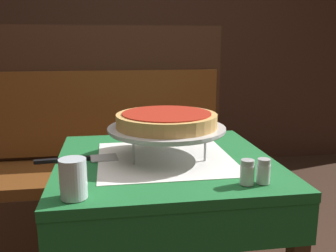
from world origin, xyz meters
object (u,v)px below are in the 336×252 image
at_px(deep_dish_pizza, 167,120).
at_px(pizza_pan_stand, 167,130).
at_px(pizza_server, 79,159).
at_px(dining_table_rear, 103,106).
at_px(pepper_shaker, 264,171).
at_px(salt_shaker, 247,172).
at_px(booth_bench, 112,184).
at_px(dining_table_front, 165,186).
at_px(condiment_caddy, 96,89).
at_px(water_glass_near, 73,179).

bearing_deg(deep_dish_pizza, pizza_pan_stand, 90.00).
distance_m(deep_dish_pizza, pizza_server, 0.33).
height_order(dining_table_rear, pepper_shaker, pepper_shaker).
height_order(pizza_pan_stand, salt_shaker, pizza_pan_stand).
height_order(dining_table_rear, deep_dish_pizza, deep_dish_pizza).
height_order(dining_table_rear, booth_bench, booth_bench).
distance_m(dining_table_front, pepper_shaker, 0.40).
bearing_deg(salt_shaker, pizza_server, 148.40).
height_order(deep_dish_pizza, condiment_caddy, condiment_caddy).
height_order(water_glass_near, condiment_caddy, condiment_caddy).
bearing_deg(condiment_caddy, dining_table_rear, 65.28).
relative_size(dining_table_rear, pizza_server, 2.68).
bearing_deg(deep_dish_pizza, pepper_shaker, -51.87).
relative_size(pepper_shaker, condiment_caddy, 0.44).
bearing_deg(pizza_pan_stand, pepper_shaker, -51.87).
xyz_separation_m(dining_table_rear, booth_bench, (0.05, -0.93, -0.30)).
distance_m(booth_bench, water_glass_near, 1.23).
height_order(dining_table_front, pepper_shaker, pepper_shaker).
xyz_separation_m(booth_bench, salt_shaker, (0.38, -1.11, 0.44)).
relative_size(pizza_pan_stand, condiment_caddy, 2.50).
height_order(pizza_pan_stand, water_glass_near, pizza_pan_stand).
height_order(deep_dish_pizza, salt_shaker, deep_dish_pizza).
bearing_deg(deep_dish_pizza, salt_shaker, -58.16).
bearing_deg(booth_bench, pizza_pan_stand, -76.50).
xyz_separation_m(dining_table_front, condiment_caddy, (-0.28, 1.66, 0.15)).
xyz_separation_m(deep_dish_pizza, pizza_server, (-0.30, 0.00, -0.13)).
bearing_deg(dining_table_front, dining_table_rear, 97.68).
distance_m(deep_dish_pizza, condiment_caddy, 1.68).
xyz_separation_m(pizza_server, water_glass_near, (0.01, -0.32, 0.05)).
bearing_deg(condiment_caddy, booth_bench, -83.47).
bearing_deg(dining_table_front, water_glass_near, -133.16).
bearing_deg(pepper_shaker, booth_bench, 111.09).
relative_size(dining_table_front, pizza_pan_stand, 1.82).
distance_m(pizza_server, salt_shaker, 0.57).
height_order(salt_shaker, pepper_shaker, same).
distance_m(pizza_pan_stand, deep_dish_pizza, 0.03).
distance_m(pizza_server, condiment_caddy, 1.65).
height_order(dining_table_front, salt_shaker, salt_shaker).
relative_size(dining_table_front, pepper_shaker, 10.35).
distance_m(pizza_server, pepper_shaker, 0.62).
height_order(dining_table_rear, salt_shaker, salt_shaker).
bearing_deg(condiment_caddy, deep_dish_pizza, -79.99).
height_order(booth_bench, condiment_caddy, booth_bench).
bearing_deg(condiment_caddy, salt_shaker, -76.26).
height_order(pizza_server, water_glass_near, water_glass_near).
relative_size(dining_table_rear, pepper_shaker, 10.45).
xyz_separation_m(dining_table_rear, pizza_server, (-0.06, -1.75, 0.11)).
bearing_deg(salt_shaker, pizza_pan_stand, 121.84).
xyz_separation_m(dining_table_rear, water_glass_near, (-0.05, -2.07, 0.15)).
bearing_deg(booth_bench, deep_dish_pizza, -76.50).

